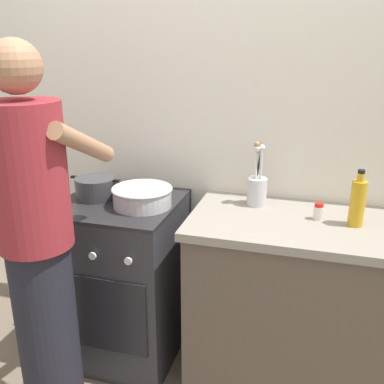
% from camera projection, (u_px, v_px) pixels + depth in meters
% --- Properties ---
extents(ground, '(6.00, 6.00, 0.00)m').
position_uv_depth(ground, '(177.00, 376.00, 2.34)').
color(ground, '#6B5B4C').
extents(back_wall, '(3.20, 0.10, 2.50)m').
position_uv_depth(back_wall, '(239.00, 128.00, 2.33)').
color(back_wall, silver).
rests_on(back_wall, ground).
extents(countertop, '(1.00, 0.60, 0.90)m').
position_uv_depth(countertop, '(290.00, 304.00, 2.18)').
color(countertop, brown).
rests_on(countertop, ground).
extents(stove_range, '(0.60, 0.62, 0.90)m').
position_uv_depth(stove_range, '(124.00, 278.00, 2.42)').
color(stove_range, '#2D2D33').
rests_on(stove_range, ground).
extents(pot, '(0.28, 0.21, 0.11)m').
position_uv_depth(pot, '(96.00, 188.00, 2.31)').
color(pot, '#38383D').
rests_on(pot, stove_range).
extents(mixing_bowl, '(0.31, 0.31, 0.10)m').
position_uv_depth(mixing_bowl, '(142.00, 196.00, 2.19)').
color(mixing_bowl, '#B7B7BC').
rests_on(mixing_bowl, stove_range).
extents(utensil_crock, '(0.10, 0.10, 0.33)m').
position_uv_depth(utensil_crock, '(257.00, 186.00, 2.20)').
color(utensil_crock, silver).
rests_on(utensil_crock, countertop).
extents(spice_bottle, '(0.04, 0.04, 0.08)m').
position_uv_depth(spice_bottle, '(318.00, 211.00, 2.03)').
color(spice_bottle, silver).
rests_on(spice_bottle, countertop).
extents(oil_bottle, '(0.07, 0.07, 0.26)m').
position_uv_depth(oil_bottle, '(358.00, 202.00, 1.94)').
color(oil_bottle, gold).
rests_on(oil_bottle, countertop).
extents(person, '(0.41, 0.50, 1.70)m').
position_uv_depth(person, '(39.00, 253.00, 1.81)').
color(person, black).
rests_on(person, ground).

